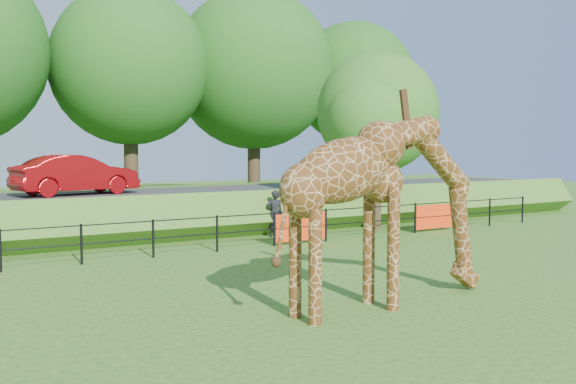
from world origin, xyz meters
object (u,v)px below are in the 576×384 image
object	(u,v)px
visitor	(275,214)
car_red	(76,175)
giraffe	(387,210)
tree_east	(379,117)

from	to	relation	value
visitor	car_red	bearing A→B (deg)	-25.51
giraffe	visitor	xyz separation A→B (m)	(3.11, 9.57, -1.08)
giraffe	car_red	xyz separation A→B (m)	(-2.56, 14.07, 0.24)
visitor	giraffe	bearing A→B (deg)	84.90
tree_east	car_red	bearing A→B (deg)	155.04
visitor	tree_east	distance (m)	5.67
giraffe	tree_east	size ratio (longest dim) A/B	0.79
tree_east	giraffe	bearing A→B (deg)	-129.10
car_red	giraffe	bearing A→B (deg)	179.29
car_red	tree_east	world-z (taller)	tree_east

